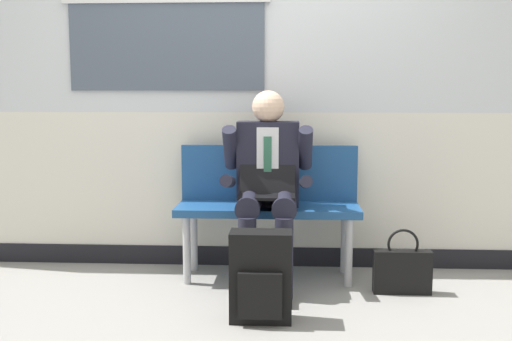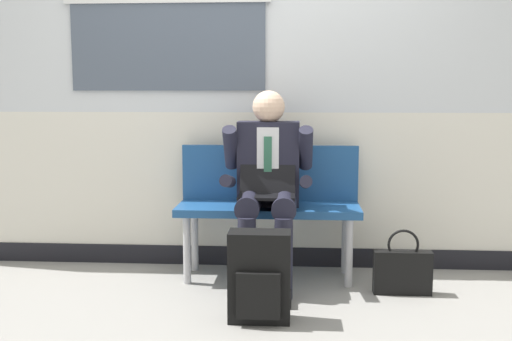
{
  "view_description": "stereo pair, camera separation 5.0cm",
  "coord_description": "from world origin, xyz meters",
  "px_view_note": "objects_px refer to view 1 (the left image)",
  "views": [
    {
      "loc": [
        0.27,
        -3.75,
        1.25
      ],
      "look_at": [
        0.07,
        0.02,
        0.75
      ],
      "focal_mm": 43.05,
      "sensor_mm": 36.0,
      "label": 1
    },
    {
      "loc": [
        0.32,
        -3.75,
        1.25
      ],
      "look_at": [
        0.07,
        0.02,
        0.75
      ],
      "focal_mm": 43.05,
      "sensor_mm": 36.0,
      "label": 2
    }
  ],
  "objects_px": {
    "person_seated": "(267,182)",
    "handbag": "(402,270)",
    "backpack": "(261,278)",
    "bench_with_person": "(268,198)"
  },
  "relations": [
    {
      "from": "person_seated",
      "to": "backpack",
      "type": "height_order",
      "value": "person_seated"
    },
    {
      "from": "bench_with_person",
      "to": "backpack",
      "type": "xyz_separation_m",
      "value": [
        -0.01,
        -0.84,
        -0.29
      ]
    },
    {
      "from": "bench_with_person",
      "to": "backpack",
      "type": "distance_m",
      "value": 0.88
    },
    {
      "from": "bench_with_person",
      "to": "person_seated",
      "type": "relative_size",
      "value": 0.96
    },
    {
      "from": "person_seated",
      "to": "handbag",
      "type": "height_order",
      "value": "person_seated"
    },
    {
      "from": "backpack",
      "to": "person_seated",
      "type": "bearing_deg",
      "value": 89.0
    },
    {
      "from": "backpack",
      "to": "bench_with_person",
      "type": "bearing_deg",
      "value": 89.23
    },
    {
      "from": "bench_with_person",
      "to": "person_seated",
      "type": "bearing_deg",
      "value": -90.0
    },
    {
      "from": "person_seated",
      "to": "handbag",
      "type": "bearing_deg",
      "value": -9.14
    },
    {
      "from": "person_seated",
      "to": "backpack",
      "type": "bearing_deg",
      "value": -91.0
    }
  ]
}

